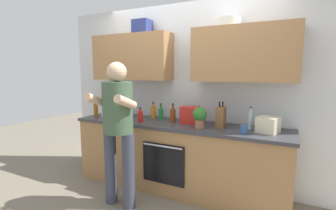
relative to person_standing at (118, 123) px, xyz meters
name	(u,v)px	position (x,y,z in m)	size (l,w,h in m)	color
ground_plane	(176,188)	(0.42, 0.66, -0.99)	(12.00, 12.00, 0.00)	#756B5B
back_wall_unit	(184,77)	(0.42, 0.94, 0.51)	(4.00, 0.38, 2.50)	silver
counter	(176,156)	(0.42, 0.66, -0.54)	(2.84, 0.67, 0.90)	#A37547
person_standing	(118,123)	(0.00, 0.00, 0.00)	(0.49, 0.45, 1.68)	#383D4C
bottle_vinegar	(173,115)	(0.36, 0.70, 0.00)	(0.07, 0.07, 0.25)	brown
bottle_juice	(153,112)	(-0.02, 0.85, 0.00)	(0.07, 0.07, 0.23)	orange
bottle_wine	(222,117)	(0.99, 0.85, 0.00)	(0.06, 0.06, 0.22)	#471419
bottle_water	(250,120)	(1.33, 0.78, 0.01)	(0.05, 0.05, 0.26)	silver
bottle_hotsauce	(140,116)	(-0.04, 0.52, -0.01)	(0.07, 0.07, 0.20)	red
bottle_syrup	(96,108)	(-0.84, 0.55, 0.04)	(0.06, 0.06, 0.30)	#8C4C14
bottle_soy	(123,112)	(-0.33, 0.53, 0.02)	(0.06, 0.06, 0.27)	black
bottle_soda	(161,113)	(0.11, 0.83, -0.01)	(0.06, 0.06, 0.22)	#198C33
cup_tea	(244,130)	(1.31, 0.52, -0.05)	(0.09, 0.09, 0.09)	#33598C
knife_block	(221,117)	(1.00, 0.70, 0.03)	(0.10, 0.14, 0.31)	brown
potted_herb	(200,116)	(0.79, 0.53, 0.05)	(0.17, 0.17, 0.26)	#9E6647
grocery_bag_crisps	(190,115)	(0.58, 0.75, 0.02)	(0.22, 0.17, 0.22)	red
grocery_bag_rice	(268,125)	(1.53, 0.68, -0.01)	(0.21, 0.21, 0.18)	beige
grocery_bag_produce	(111,109)	(-0.65, 0.67, 0.02)	(0.21, 0.18, 0.23)	silver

